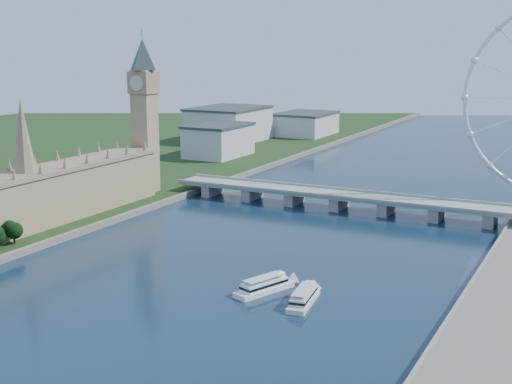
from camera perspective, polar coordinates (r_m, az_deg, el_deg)
The scene contains 6 objects.
parliament_range at distance 397.45m, azimuth -17.85°, elevation -0.60°, with size 24.00×200.00×70.00m.
big_ben at distance 472.49m, azimuth -8.96°, elevation 7.63°, with size 20.02×20.02×110.00m.
westminster_bridge at distance 440.40m, azimuth 6.67°, elevation -0.50°, with size 220.00×22.00×9.50m.
city_skyline at distance 678.14m, azimuth 17.55°, elevation 4.26°, with size 505.00×280.00×32.00m.
tour_boat_near at distance 295.44m, azimuth 0.66°, elevation -8.00°, with size 7.90×30.87×6.83m, color white, non-canonical shape.
tour_boat_far at distance 283.59m, azimuth 3.82°, elevation -8.90°, with size 7.56×29.60×6.54m, color beige, non-canonical shape.
Camera 1 is at (147.92, -104.05, 100.53)m, focal length 50.00 mm.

